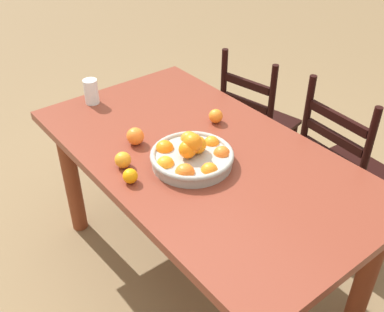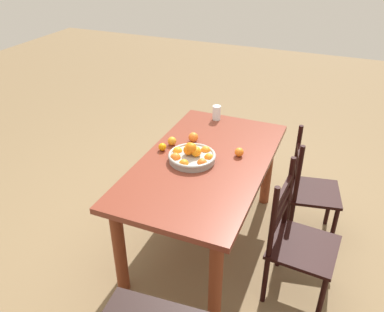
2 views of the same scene
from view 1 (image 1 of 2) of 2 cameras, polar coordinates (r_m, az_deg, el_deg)
name	(u,v)px [view 1 (image 1 of 2)]	position (r m, az deg, el deg)	size (l,w,h in m)	color
ground_plane	(200,270)	(2.52, 0.99, -14.10)	(12.00, 12.00, 0.00)	brown
dining_table	(201,174)	(2.07, 1.17, -2.30)	(1.62, 0.91, 0.77)	brown
chair_near_window	(343,173)	(2.53, 18.37, -2.01)	(0.46, 0.46, 0.97)	black
chair_by_cabinet	(255,126)	(2.86, 7.95, 3.75)	(0.45, 0.45, 0.93)	black
fruit_bowl	(192,156)	(1.90, -0.05, 0.02)	(0.35, 0.35, 0.15)	#9D9D97
orange_loose_0	(135,136)	(2.05, -7.12, 2.47)	(0.08, 0.08, 0.08)	orange
orange_loose_1	(123,160)	(1.91, -8.65, -0.49)	(0.07, 0.07, 0.07)	orange
orange_loose_2	(130,176)	(1.82, -7.75, -2.50)	(0.06, 0.06, 0.06)	orange
orange_loose_3	(216,116)	(2.20, 3.00, 5.02)	(0.07, 0.07, 0.07)	orange
drinking_glass	(91,92)	(2.41, -12.52, 7.90)	(0.07, 0.07, 0.13)	silver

